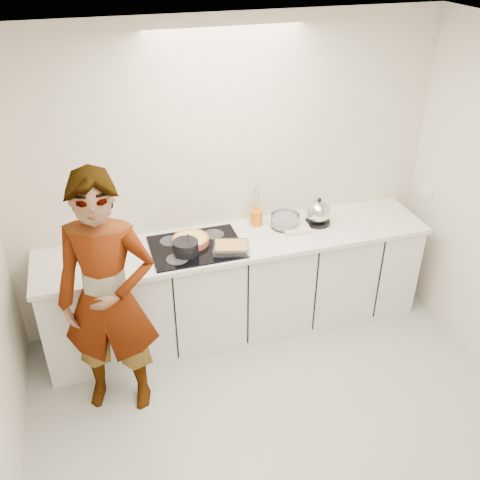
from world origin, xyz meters
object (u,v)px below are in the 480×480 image
object	(u,v)px
baking_dish	(231,247)
cook	(108,299)
saucepan	(186,248)
kettle	(318,213)
tart_dish	(191,240)
mixing_bowl	(285,221)
utensil_crock	(256,217)
hob	(196,247)

from	to	relation	value
baking_dish	cook	bearing A→B (deg)	-159.17
saucepan	kettle	size ratio (longest dim) A/B	0.75
tart_dish	saucepan	world-z (taller)	saucepan
mixing_bowl	utensil_crock	size ratio (longest dim) A/B	2.39
mixing_bowl	cook	distance (m)	1.65
tart_dish	kettle	size ratio (longest dim) A/B	1.40
baking_dish	kettle	world-z (taller)	kettle
cook	utensil_crock	bearing A→B (deg)	46.18
hob	tart_dish	size ratio (longest dim) A/B	1.95
hob	baking_dish	size ratio (longest dim) A/B	2.24
kettle	baking_dish	bearing A→B (deg)	-165.02
saucepan	mixing_bowl	distance (m)	0.92
kettle	utensil_crock	distance (m)	0.53
hob	baking_dish	world-z (taller)	baking_dish
mixing_bowl	utensil_crock	world-z (taller)	utensil_crock
tart_dish	cook	distance (m)	0.91
saucepan	mixing_bowl	xyz separation A→B (m)	(0.90, 0.20, -0.02)
tart_dish	utensil_crock	distance (m)	0.63
baking_dish	cook	size ratio (longest dim) A/B	0.17
kettle	tart_dish	bearing A→B (deg)	-179.08
kettle	utensil_crock	world-z (taller)	kettle
tart_dish	cook	xyz separation A→B (m)	(-0.70, -0.58, -0.01)
baking_dish	utensil_crock	size ratio (longest dim) A/B	2.37
mixing_bowl	kettle	xyz separation A→B (m)	(0.29, -0.03, 0.05)
saucepan	mixing_bowl	world-z (taller)	saucepan
mixing_bowl	cook	size ratio (longest dim) A/B	0.17
hob	saucepan	distance (m)	0.14
hob	utensil_crock	xyz separation A→B (m)	(0.58, 0.22, 0.06)
kettle	mixing_bowl	bearing A→B (deg)	173.78
utensil_crock	cook	xyz separation A→B (m)	(-1.31, -0.74, -0.04)
kettle	hob	bearing A→B (deg)	-175.67
hob	saucepan	bearing A→B (deg)	-140.07
utensil_crock	saucepan	bearing A→B (deg)	-155.72
utensil_crock	mixing_bowl	bearing A→B (deg)	-26.42
mixing_bowl	baking_dish	bearing A→B (deg)	-155.08
kettle	cook	xyz separation A→B (m)	(-1.82, -0.60, -0.07)
kettle	cook	bearing A→B (deg)	-161.81
hob	utensil_crock	bearing A→B (deg)	21.09
tart_dish	baking_dish	size ratio (longest dim) A/B	1.15
saucepan	baking_dish	bearing A→B (deg)	-9.69
tart_dish	baking_dish	bearing A→B (deg)	-36.43
utensil_crock	tart_dish	bearing A→B (deg)	-165.35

